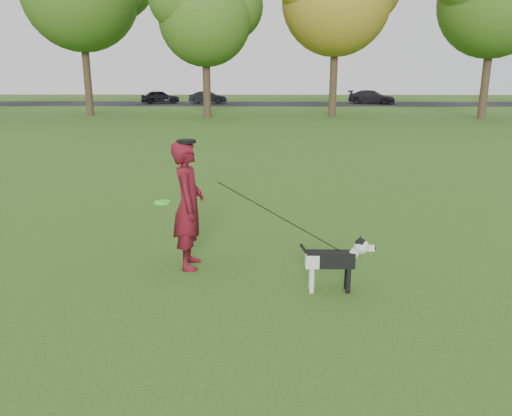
{
  "coord_description": "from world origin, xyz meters",
  "views": [
    {
      "loc": [
        -0.21,
        -6.46,
        2.76
      ],
      "look_at": [
        -0.36,
        0.19,
        0.95
      ],
      "focal_mm": 35.0,
      "sensor_mm": 36.0,
      "label": 1
    }
  ],
  "objects_px": {
    "dog": "(336,258)",
    "car_mid": "(208,97)",
    "man": "(188,205)",
    "car_right": "(372,97)",
    "car_left": "(160,97)"
  },
  "relations": [
    {
      "from": "man",
      "to": "car_right",
      "type": "height_order",
      "value": "man"
    },
    {
      "from": "dog",
      "to": "car_right",
      "type": "xyz_separation_m",
      "value": [
        8.58,
        40.42,
        0.17
      ]
    },
    {
      "from": "car_mid",
      "to": "car_right",
      "type": "relative_size",
      "value": 0.82
    },
    {
      "from": "car_left",
      "to": "car_right",
      "type": "height_order",
      "value": "car_right"
    },
    {
      "from": "dog",
      "to": "car_right",
      "type": "relative_size",
      "value": 0.24
    },
    {
      "from": "car_mid",
      "to": "car_right",
      "type": "height_order",
      "value": "car_right"
    },
    {
      "from": "man",
      "to": "dog",
      "type": "distance_m",
      "value": 2.23
    },
    {
      "from": "dog",
      "to": "car_mid",
      "type": "xyz_separation_m",
      "value": [
        -6.31,
        40.42,
        0.13
      ]
    },
    {
      "from": "man",
      "to": "dog",
      "type": "height_order",
      "value": "man"
    },
    {
      "from": "dog",
      "to": "car_right",
      "type": "height_order",
      "value": "car_right"
    },
    {
      "from": "dog",
      "to": "car_mid",
      "type": "distance_m",
      "value": 40.91
    },
    {
      "from": "man",
      "to": "car_mid",
      "type": "height_order",
      "value": "man"
    },
    {
      "from": "man",
      "to": "car_right",
      "type": "bearing_deg",
      "value": -18.05
    },
    {
      "from": "dog",
      "to": "car_left",
      "type": "relative_size",
      "value": 0.28
    },
    {
      "from": "dog",
      "to": "car_left",
      "type": "distance_m",
      "value": 41.81
    }
  ]
}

